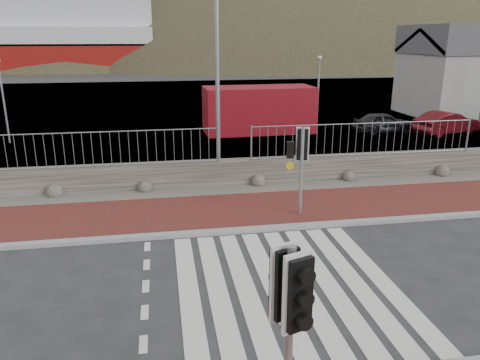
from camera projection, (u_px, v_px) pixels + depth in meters
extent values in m
plane|color=#28282B|center=(287.00, 286.00, 10.05)|extent=(220.00, 220.00, 0.00)
cube|color=maroon|center=(248.00, 210.00, 14.27)|extent=(40.00, 3.00, 0.08)
cube|color=gray|center=(258.00, 229.00, 12.85)|extent=(40.00, 0.25, 0.12)
cube|color=silver|center=(189.00, 295.00, 9.70)|extent=(0.42, 5.60, 0.01)
cube|color=silver|center=(218.00, 292.00, 9.80)|extent=(0.42, 5.60, 0.01)
cube|color=silver|center=(246.00, 289.00, 9.90)|extent=(0.42, 5.60, 0.01)
cube|color=silver|center=(274.00, 287.00, 10.00)|extent=(0.42, 5.60, 0.01)
cube|color=silver|center=(301.00, 285.00, 10.09)|extent=(0.42, 5.60, 0.01)
cube|color=silver|center=(327.00, 282.00, 10.19)|extent=(0.42, 5.60, 0.01)
cube|color=silver|center=(353.00, 280.00, 10.29)|extent=(0.42, 5.60, 0.01)
cube|color=silver|center=(379.00, 278.00, 10.38)|extent=(0.42, 5.60, 0.01)
cube|color=#59544C|center=(238.00, 190.00, 16.16)|extent=(40.00, 1.50, 0.06)
cube|color=#413C36|center=(234.00, 172.00, 16.78)|extent=(40.00, 0.60, 0.90)
cylinder|color=gray|center=(91.00, 132.00, 15.38)|extent=(8.40, 0.04, 0.04)
cylinder|color=gray|center=(217.00, 145.00, 16.23)|extent=(0.07, 0.07, 1.20)
cylinder|color=gray|center=(365.00, 123.00, 16.93)|extent=(8.40, 0.04, 0.04)
cylinder|color=gray|center=(251.00, 144.00, 16.43)|extent=(0.07, 0.07, 1.20)
cylinder|color=gray|center=(468.00, 136.00, 17.79)|extent=(0.07, 0.07, 1.20)
cube|color=#4C4C4F|center=(192.00, 104.00, 36.31)|extent=(120.00, 40.00, 0.50)
cube|color=#3F4C54|center=(175.00, 71.00, 69.25)|extent=(220.00, 50.00, 0.05)
cube|color=silver|center=(47.00, 8.00, 68.37)|extent=(30.00, 12.00, 6.00)
ellipsoid|color=#2D2F1C|center=(101.00, 163.00, 96.29)|extent=(106.40, 68.40, 76.00)
ellipsoid|color=#2D2F1C|center=(310.00, 180.00, 105.34)|extent=(140.00, 90.00, 100.00)
cylinder|color=gray|center=(288.00, 347.00, 5.90)|extent=(0.11, 0.11, 2.79)
cube|color=black|center=(291.00, 288.00, 5.64)|extent=(0.45, 0.36, 1.05)
sphere|color=red|center=(291.00, 265.00, 5.56)|extent=(0.15, 0.15, 0.15)
cylinder|color=gray|center=(301.00, 173.00, 13.56)|extent=(0.11, 0.11, 2.68)
cube|color=#E2AE0D|center=(301.00, 184.00, 13.66)|extent=(0.15, 0.11, 0.21)
cube|color=black|center=(302.00, 145.00, 13.32)|extent=(0.44, 0.34, 1.01)
sphere|color=#0CE53F|center=(302.00, 155.00, 13.40)|extent=(0.14, 0.14, 0.14)
cube|color=black|center=(290.00, 150.00, 13.41)|extent=(0.25, 0.21, 0.48)
cylinder|color=gray|center=(217.00, 55.00, 16.26)|extent=(0.16, 0.16, 9.01)
cube|color=maroon|center=(259.00, 110.00, 25.72)|extent=(6.03, 2.67, 2.48)
imported|color=black|center=(383.00, 122.00, 25.73)|extent=(3.37, 1.51, 1.12)
imported|color=#4F0B10|center=(447.00, 123.00, 25.27)|extent=(3.94, 2.22, 1.23)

